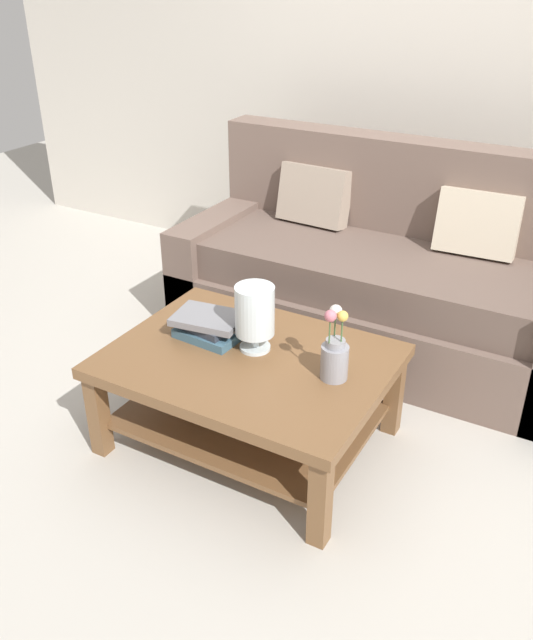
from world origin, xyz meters
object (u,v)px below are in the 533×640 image
coffee_table (248,380)px  book_stack_main (209,325)px  flower_pitcher (335,354)px  glass_hurricane_vase (255,313)px  couch (381,280)px

coffee_table → book_stack_main: 0.30m
coffee_table → flower_pitcher: size_ratio=3.67×
glass_hurricane_vase → flower_pitcher: 0.39m
couch → flower_pitcher: couch is taller
glass_hurricane_vase → flower_pitcher: size_ratio=0.93×
couch → book_stack_main: (-0.39, -1.07, 0.13)m
glass_hurricane_vase → flower_pitcher: (0.38, -0.04, -0.06)m
couch → coffee_table: couch is taller
coffee_table → glass_hurricane_vase: bearing=94.3°
couch → flower_pitcher: 1.13m
couch → glass_hurricane_vase: (-0.17, -1.06, 0.25)m
book_stack_main → glass_hurricane_vase: glass_hurricane_vase is taller
coffee_table → glass_hurricane_vase: size_ratio=3.97×
book_stack_main → glass_hurricane_vase: (0.23, 0.01, 0.12)m
couch → flower_pitcher: bearing=-79.0°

